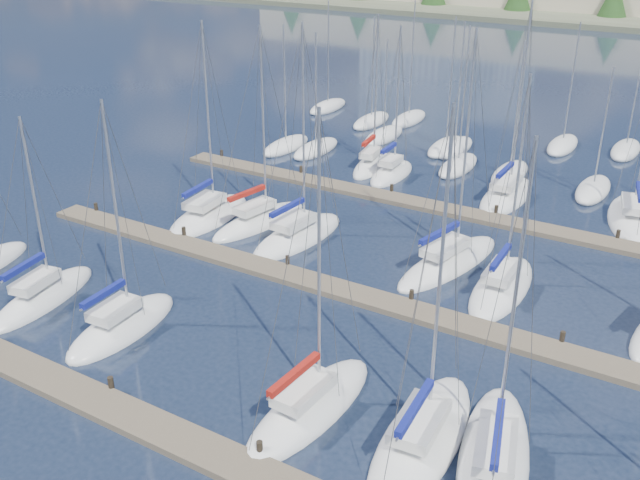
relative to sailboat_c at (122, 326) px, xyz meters
The scene contains 19 objects.
ground 53.58m from the sailboat_c, 81.97° to the left, with size 400.00×400.00×0.00m, color #202B40.
dock_near 8.96m from the sailboat_c, 33.41° to the right, with size 44.00×1.93×1.10m.
dock_mid 11.75m from the sailboat_c, 50.47° to the left, with size 44.00×1.93×1.10m.
dock_far 24.25m from the sailboat_c, 72.03° to the left, with size 44.00×1.93×1.10m.
sailboat_c is the anchor object (origin of this frame).
sailboat_b 5.86m from the sailboat_c, behind, with size 3.70×7.98×10.83m.
sailboat_e 16.44m from the sailboat_c, ahead, with size 3.59×9.31×14.35m.
sailboat_l 20.63m from the sailboat_c, 42.69° to the left, with size 3.03×8.45×12.69m.
sailboat_o 27.82m from the sailboat_c, 86.66° to the left, with size 2.61×6.51×12.33m.
sailboat_q 34.38m from the sailboat_c, 55.04° to the left, with size 4.96×9.51×12.98m.
sailboat_j 13.98m from the sailboat_c, 83.10° to the left, with size 3.56×8.71×14.24m.
sailboat_i 14.64m from the sailboat_c, 97.28° to the left, with size 3.66×8.64×13.71m.
sailboat_p 29.92m from the sailboat_c, 68.43° to the left, with size 3.00×8.76×14.67m.
sailboat_k 19.16m from the sailboat_c, 53.23° to the left, with size 4.54×9.98×14.49m.
sailboat_d 11.60m from the sailboat_c, ahead, with size 3.07×8.54×13.75m.
sailboat_h 14.61m from the sailboat_c, 111.86° to the left, with size 3.92×8.54×13.85m.
sailboat_f 19.34m from the sailboat_c, ahead, with size 5.00×9.97×13.59m.
sailboat_n 28.81m from the sailboat_c, 91.45° to the left, with size 3.20×7.26×12.89m.
distant_boats 36.95m from the sailboat_c, 85.13° to the left, with size 36.93×20.75×13.30m.
Camera 1 is at (17.11, -14.26, 19.41)m, focal length 40.00 mm.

